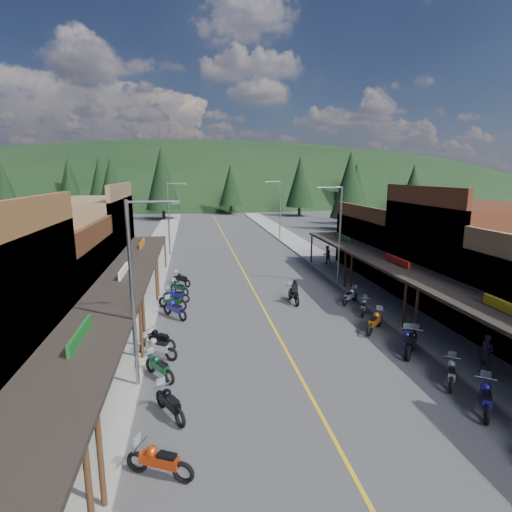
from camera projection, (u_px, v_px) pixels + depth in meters
name	position (u px, v px, depth m)	size (l,w,h in m)	color
ground	(273.00, 326.00, 24.00)	(220.00, 220.00, 0.00)	#38383A
centerline	(236.00, 257.00, 43.32)	(0.15, 90.00, 0.01)	gold
sidewalk_west	(154.00, 260.00, 41.95)	(3.40, 94.00, 0.15)	gray
sidewalk_east	(313.00, 254.00, 44.67)	(3.40, 94.00, 0.15)	gray
shop_west_2	(33.00, 288.00, 22.97)	(10.90, 9.00, 6.20)	#3F2111
shop_west_3	(77.00, 243.00, 32.05)	(10.90, 10.20, 8.20)	brown
shop_east_2	(467.00, 255.00, 27.07)	(10.90, 9.00, 8.20)	#562B19
shop_east_3	(395.00, 245.00, 36.55)	(10.90, 10.20, 6.20)	#4C2D16
streetlight_0	(135.00, 287.00, 16.20)	(2.16, 0.18, 8.00)	gray
streetlight_1	(170.00, 216.00, 43.26)	(2.16, 0.18, 8.00)	gray
streetlight_2	(338.00, 231.00, 31.90)	(2.16, 0.18, 8.00)	gray
streetlight_3	(279.00, 208.00, 53.16)	(2.16, 0.18, 8.00)	gray
ridge_hill	(203.00, 197.00, 154.46)	(310.00, 140.00, 60.00)	black
pine_0	(4.00, 186.00, 76.34)	(5.04, 5.04, 11.00)	black
pine_1	(100.00, 181.00, 86.42)	(5.88, 5.88, 12.50)	black
pine_2	(162.00, 178.00, 76.85)	(6.72, 6.72, 14.00)	black
pine_3	(231.00, 185.00, 87.08)	(5.04, 5.04, 11.00)	black
pine_4	(300.00, 182.00, 83.31)	(5.88, 5.88, 12.50)	black
pine_5	(351.00, 177.00, 97.25)	(6.72, 6.72, 14.00)	black
pine_6	(413.00, 184.00, 91.70)	(5.04, 5.04, 11.00)	black
pine_7	(69.00, 181.00, 90.97)	(5.88, 5.88, 12.50)	black
pine_8	(70.00, 194.00, 58.00)	(4.48, 4.48, 10.00)	black
pine_9	(356.00, 188.00, 69.93)	(4.93, 4.93, 10.80)	black
pine_10	(111.00, 186.00, 68.12)	(5.38, 5.38, 11.60)	black
pine_11	(350.00, 185.00, 62.37)	(5.82, 5.82, 12.40)	black
bike_west_3	(159.00, 460.00, 11.90)	(0.72, 2.17, 1.24)	#B2340C
bike_west_4	(170.00, 402.00, 14.89)	(0.73, 2.19, 1.25)	black
bike_west_5	(159.00, 366.00, 17.72)	(0.70, 2.11, 1.21)	#0E4623
bike_west_6	(158.00, 347.00, 19.65)	(0.72, 2.17, 1.24)	#9C9CA1
bike_west_7	(159.00, 338.00, 20.75)	(0.70, 2.10, 1.20)	black
bike_west_8	(175.00, 308.00, 25.14)	(0.78, 2.33, 1.33)	navy
bike_west_9	(172.00, 300.00, 26.80)	(0.73, 2.20, 1.26)	#0C3D1B
bike_west_10	(176.00, 294.00, 28.26)	(0.66, 1.97, 1.13)	navy
bike_west_11	(179.00, 287.00, 30.11)	(0.65, 1.95, 1.11)	#0B3A22
bike_west_12	(182.00, 279.00, 32.37)	(0.70, 2.11, 1.21)	black
bike_east_3	(486.00, 397.00, 15.17)	(0.78, 2.33, 1.33)	navy
bike_east_4	(451.00, 372.00, 17.20)	(0.71, 2.13, 1.21)	gray
bike_east_5	(412.00, 342.00, 20.04)	(0.78, 2.35, 1.34)	black
bike_east_6	(407.00, 341.00, 20.22)	(0.75, 2.25, 1.29)	navy
bike_east_7	(375.00, 321.00, 22.97)	(0.78, 2.33, 1.33)	#C3620D
bike_east_8	(364.00, 306.00, 25.85)	(0.64, 1.92, 1.10)	gray
bike_east_9	(350.00, 295.00, 27.97)	(0.69, 2.08, 1.19)	#9F9EA3
rider_on_bike	(294.00, 293.00, 28.08)	(0.85, 2.32, 1.75)	black
pedestrian_east_a	(486.00, 354.00, 17.81)	(0.68, 0.44, 1.85)	#262030
pedestrian_east_b	(327.00, 254.00, 39.71)	(0.88, 0.51, 1.80)	brown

